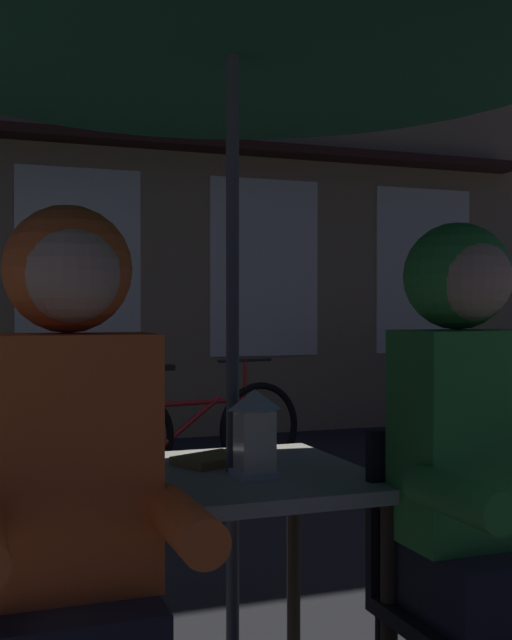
# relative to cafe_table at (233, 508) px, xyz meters

# --- Properties ---
(cafe_table) EXTENTS (0.72, 0.72, 0.74)m
(cafe_table) POSITION_rel_cafe_table_xyz_m (0.00, 0.00, 0.00)
(cafe_table) COLOR #B2AD9E
(cafe_table) RESTS_ON ground_plane
(lantern) EXTENTS (0.11, 0.11, 0.23)m
(lantern) POSITION_rel_cafe_table_xyz_m (0.03, -0.09, 0.22)
(lantern) COLOR white
(lantern) RESTS_ON cafe_table
(chair_left) EXTENTS (0.40, 0.40, 0.87)m
(chair_left) POSITION_rel_cafe_table_xyz_m (-0.48, -0.37, -0.15)
(chair_left) COLOR black
(chair_left) RESTS_ON ground_plane
(chair_right) EXTENTS (0.40, 0.40, 0.87)m
(chair_right) POSITION_rel_cafe_table_xyz_m (0.48, -0.37, -0.15)
(chair_right) COLOR black
(chair_right) RESTS_ON ground_plane
(person_left_hooded) EXTENTS (0.45, 0.56, 1.40)m
(person_left_hooded) POSITION_rel_cafe_table_xyz_m (-0.48, -0.43, 0.21)
(person_left_hooded) COLOR black
(person_left_hooded) RESTS_ON ground_plane
(person_right_hooded) EXTENTS (0.45, 0.56, 1.40)m
(person_right_hooded) POSITION_rel_cafe_table_xyz_m (0.48, -0.43, 0.21)
(person_right_hooded) COLOR black
(person_right_hooded) RESTS_ON ground_plane
(shopfront_building) EXTENTS (10.00, 0.93, 6.20)m
(shopfront_building) POSITION_rel_cafe_table_xyz_m (0.24, 5.40, 2.45)
(shopfront_building) COLOR #937A56
(shopfront_building) RESTS_ON ground_plane
(bicycle_third) EXTENTS (1.67, 0.31, 0.84)m
(bicycle_third) POSITION_rel_cafe_table_xyz_m (-0.37, 3.29, -0.29)
(bicycle_third) COLOR black
(bicycle_third) RESTS_ON ground_plane
(bicycle_fourth) EXTENTS (1.66, 0.38, 0.84)m
(bicycle_fourth) POSITION_rel_cafe_table_xyz_m (0.81, 3.27, -0.29)
(bicycle_fourth) COLOR black
(bicycle_fourth) RESTS_ON ground_plane
(book) EXTENTS (0.24, 0.21, 0.02)m
(book) POSITION_rel_cafe_table_xyz_m (-0.02, 0.12, 0.11)
(book) COLOR olive
(book) RESTS_ON cafe_table
(potted_plant) EXTENTS (0.60, 0.60, 0.92)m
(potted_plant) POSITION_rel_cafe_table_xyz_m (3.08, 3.81, -0.09)
(potted_plant) COLOR brown
(potted_plant) RESTS_ON ground_plane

